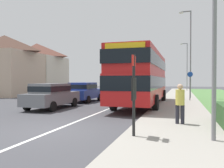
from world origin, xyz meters
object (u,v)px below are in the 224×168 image
double_decker_bus (142,76)px  pedestrian_at_stop (180,102)px  street_lamp_mid (190,49)px  street_lamp_far (186,64)px  cycle_route_sign (190,85)px  street_lamp_near (210,1)px  bus_stop_sign (134,89)px  parked_car_grey (52,95)px  parked_car_blue (84,91)px

double_decker_bus → pedestrian_at_stop: size_ratio=6.34×
street_lamp_mid → street_lamp_far: bearing=89.8°
cycle_route_sign → street_lamp_far: (0.09, 18.42, 3.01)m
street_lamp_near → street_lamp_mid: street_lamp_mid is taller
street_lamp_far → double_decker_bus: bearing=-98.7°
street_lamp_mid → double_decker_bus: bearing=-115.4°
street_lamp_far → bus_stop_sign: bearing=-93.9°
bus_stop_sign → cycle_route_sign: 13.51m
bus_stop_sign → street_lamp_far: bearing=86.1°
street_lamp_near → bus_stop_sign: bearing=-176.1°
double_decker_bus → parked_car_grey: double_decker_bus is taller
cycle_route_sign → street_lamp_near: bearing=-89.8°
double_decker_bus → parked_car_grey: (-5.25, -3.29, -1.25)m
cycle_route_sign → street_lamp_mid: bearing=89.1°
street_lamp_mid → street_lamp_far: (0.04, 15.39, -0.37)m
street_lamp_near → cycle_route_sign: bearing=90.2°
parked_car_grey → cycle_route_sign: bearing=40.8°
cycle_route_sign → street_lamp_mid: street_lamp_mid is taller
bus_stop_sign → parked_car_blue: bearing=121.0°
cycle_route_sign → bus_stop_sign: bearing=-98.9°
cycle_route_sign → street_lamp_far: street_lamp_far is taller
parked_car_blue → parked_car_grey: bearing=-90.5°
cycle_route_sign → double_decker_bus: bearing=-129.0°
bus_stop_sign → street_lamp_mid: size_ratio=0.31×
parked_car_blue → pedestrian_at_stop: bearing=-47.0°
parked_car_blue → street_lamp_far: size_ratio=0.53×
parked_car_blue → pedestrian_at_stop: size_ratio=2.47×
pedestrian_at_stop → cycle_route_sign: size_ratio=0.66×
street_lamp_mid → street_lamp_near: bearing=-90.0°
street_lamp_far → street_lamp_near: bearing=-90.1°
cycle_route_sign → street_lamp_near: size_ratio=0.36×
parked_car_grey → double_decker_bus: bearing=32.1°
parked_car_blue → bus_stop_sign: size_ratio=1.59×
parked_car_grey → street_lamp_far: (8.70, 25.86, 3.55)m
double_decker_bus → parked_car_grey: size_ratio=2.41×
cycle_route_sign → street_lamp_mid: 4.54m
double_decker_bus → cycle_route_sign: double_decker_bus is taller
parked_car_blue → street_lamp_mid: size_ratio=0.49×
pedestrian_at_stop → street_lamp_near: size_ratio=0.24×
bus_stop_sign → double_decker_bus: bearing=97.8°
double_decker_bus → street_lamp_far: (3.44, 22.57, 2.30)m
double_decker_bus → parked_car_grey: 6.33m
pedestrian_at_stop → double_decker_bus: bearing=110.9°
street_lamp_near → parked_car_grey: bearing=146.3°
pedestrian_at_stop → cycle_route_sign: cycle_route_sign is taller
pedestrian_at_stop → cycle_route_sign: 10.98m
parked_car_blue → cycle_route_sign: size_ratio=1.64×
parked_car_blue → bus_stop_sign: bus_stop_sign is taller
bus_stop_sign → street_lamp_mid: 16.84m
double_decker_bus → street_lamp_mid: (3.40, 7.17, 2.67)m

